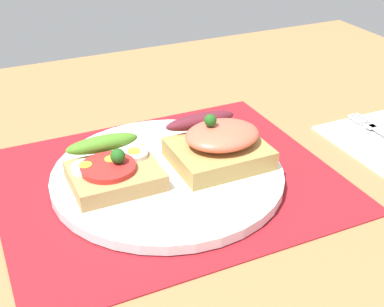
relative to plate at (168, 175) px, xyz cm
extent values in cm
cube|color=#9F6F42|center=(0.00, 0.00, -2.46)|extent=(120.00, 90.00, 3.20)
cube|color=maroon|center=(0.00, 0.00, -0.71)|extent=(36.98, 30.85, 0.30)
cylinder|color=white|center=(0.00, 0.00, 0.00)|extent=(25.90, 25.90, 1.13)
cube|color=#AC834D|center=(-6.03, -0.04, 1.49)|extent=(9.34, 7.69, 1.85)
cylinder|color=red|center=(-6.69, -0.45, 2.71)|extent=(5.84, 5.84, 0.60)
ellipsoid|color=#4C8624|center=(-6.03, 4.21, 3.31)|extent=(8.22, 2.20, 1.80)
sphere|color=#1E5919|center=(-5.55, -0.04, 3.81)|extent=(1.60, 1.60, 1.60)
cylinder|color=white|center=(-8.83, 1.03, 2.66)|extent=(3.10, 3.10, 0.50)
cylinder|color=yellow|center=(-8.83, 1.03, 2.99)|extent=(1.39, 1.39, 0.16)
cylinder|color=white|center=(-6.03, 1.07, 2.66)|extent=(3.10, 3.10, 0.50)
cylinder|color=yellow|center=(-6.03, 1.07, 2.99)|extent=(1.39, 1.39, 0.16)
cylinder|color=white|center=(-3.22, 1.72, 2.66)|extent=(3.10, 3.10, 0.50)
cylinder|color=yellow|center=(-3.22, 1.72, 2.99)|extent=(1.39, 1.39, 0.16)
cube|color=#A98A4A|center=(6.03, -0.64, 1.66)|extent=(10.46, 8.77, 2.20)
ellipsoid|color=#E56147|center=(6.47, -0.55, 3.90)|extent=(8.58, 7.01, 2.29)
ellipsoid|color=maroon|center=(6.03, 4.14, 3.66)|extent=(8.89, 2.20, 1.80)
sphere|color=#1E5919|center=(5.23, -0.04, 5.75)|extent=(1.40, 1.40, 1.40)
cube|color=#B7B7BC|center=(29.26, 0.49, -0.10)|extent=(1.50, 1.20, 0.32)
cube|color=#B7B7BC|center=(28.61, 2.49, -0.10)|extent=(0.32, 2.80, 0.32)
cube|color=#B7B7BC|center=(29.26, 2.49, -0.10)|extent=(0.32, 2.80, 0.32)
cube|color=#B7B7BC|center=(29.91, 2.49, -0.10)|extent=(0.32, 2.80, 0.32)
camera|label=1|loc=(-18.34, -46.10, 31.26)|focal=48.93mm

